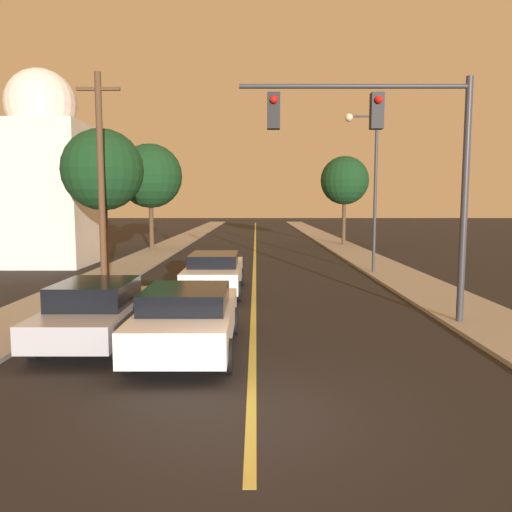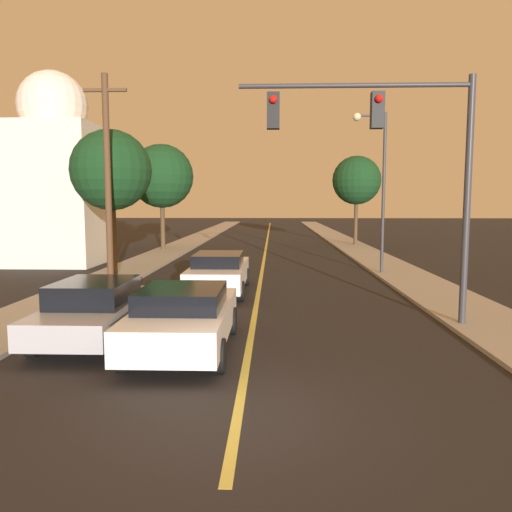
{
  "view_description": "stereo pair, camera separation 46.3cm",
  "coord_description": "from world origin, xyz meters",
  "px_view_note": "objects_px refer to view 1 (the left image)",
  "views": [
    {
      "loc": [
        0.07,
        -7.31,
        3.23
      ],
      "look_at": [
        0.0,
        8.01,
        1.6
      ],
      "focal_mm": 35.0,
      "sensor_mm": 36.0,
      "label": 1
    },
    {
      "loc": [
        0.54,
        -7.31,
        3.23
      ],
      "look_at": [
        0.0,
        8.01,
        1.6
      ],
      "focal_mm": 35.0,
      "sensor_mm": 36.0,
      "label": 2
    }
  ],
  "objects_px": {
    "streetlamp_right": "(371,172)",
    "car_near_lane_front": "(190,317)",
    "tree_left_far": "(105,170)",
    "car_outer_lane_front": "(100,309)",
    "tree_right_near": "(347,181)",
    "traffic_signal_mast": "(395,146)",
    "tree_left_near": "(153,176)",
    "utility_pole_left": "(104,177)",
    "domed_building_left": "(47,176)",
    "car_near_lane_second": "(217,272)"
  },
  "relations": [
    {
      "from": "streetlamp_right",
      "to": "car_near_lane_front",
      "type": "bearing_deg",
      "value": -118.73
    },
    {
      "from": "streetlamp_right",
      "to": "tree_left_far",
      "type": "distance_m",
      "value": 11.61
    },
    {
      "from": "car_outer_lane_front",
      "to": "tree_right_near",
      "type": "height_order",
      "value": "tree_right_near"
    },
    {
      "from": "streetlamp_right",
      "to": "traffic_signal_mast",
      "type": "bearing_deg",
      "value": -99.13
    },
    {
      "from": "traffic_signal_mast",
      "to": "tree_left_near",
      "type": "xyz_separation_m",
      "value": [
        -10.56,
        20.75,
        0.35
      ]
    },
    {
      "from": "traffic_signal_mast",
      "to": "streetlamp_right",
      "type": "bearing_deg",
      "value": 80.87
    },
    {
      "from": "utility_pole_left",
      "to": "domed_building_left",
      "type": "bearing_deg",
      "value": 125.05
    },
    {
      "from": "car_near_lane_second",
      "to": "streetlamp_right",
      "type": "xyz_separation_m",
      "value": [
        6.51,
        4.71,
        3.85
      ]
    },
    {
      "from": "traffic_signal_mast",
      "to": "tree_right_near",
      "type": "bearing_deg",
      "value": 82.73
    },
    {
      "from": "traffic_signal_mast",
      "to": "car_near_lane_second",
      "type": "bearing_deg",
      "value": 135.86
    },
    {
      "from": "streetlamp_right",
      "to": "tree_left_far",
      "type": "bearing_deg",
      "value": -175.37
    },
    {
      "from": "tree_left_near",
      "to": "car_near_lane_second",
      "type": "bearing_deg",
      "value": -70.68
    },
    {
      "from": "car_near_lane_second",
      "to": "streetlamp_right",
      "type": "height_order",
      "value": "streetlamp_right"
    },
    {
      "from": "car_near_lane_front",
      "to": "streetlamp_right",
      "type": "height_order",
      "value": "streetlamp_right"
    },
    {
      "from": "tree_right_near",
      "to": "domed_building_left",
      "type": "relative_size",
      "value": 0.66
    },
    {
      "from": "car_near_lane_front",
      "to": "domed_building_left",
      "type": "xyz_separation_m",
      "value": [
        -9.49,
        15.48,
        3.88
      ]
    },
    {
      "from": "car_near_lane_front",
      "to": "streetlamp_right",
      "type": "distance_m",
      "value": 14.08
    },
    {
      "from": "car_near_lane_front",
      "to": "utility_pole_left",
      "type": "distance_m",
      "value": 9.7
    },
    {
      "from": "car_outer_lane_front",
      "to": "utility_pole_left",
      "type": "height_order",
      "value": "utility_pole_left"
    },
    {
      "from": "traffic_signal_mast",
      "to": "tree_left_near",
      "type": "relative_size",
      "value": 0.89
    },
    {
      "from": "tree_left_near",
      "to": "domed_building_left",
      "type": "xyz_separation_m",
      "value": [
        -3.91,
        -7.6,
        -0.38
      ]
    },
    {
      "from": "tree_right_near",
      "to": "domed_building_left",
      "type": "height_order",
      "value": "domed_building_left"
    },
    {
      "from": "car_near_lane_second",
      "to": "streetlamp_right",
      "type": "relative_size",
      "value": 0.73
    },
    {
      "from": "tree_right_near",
      "to": "tree_left_far",
      "type": "bearing_deg",
      "value": -129.23
    },
    {
      "from": "tree_left_near",
      "to": "traffic_signal_mast",
      "type": "bearing_deg",
      "value": -63.04
    },
    {
      "from": "car_near_lane_second",
      "to": "tree_left_far",
      "type": "distance_m",
      "value": 7.4
    },
    {
      "from": "streetlamp_right",
      "to": "tree_left_far",
      "type": "height_order",
      "value": "streetlamp_right"
    },
    {
      "from": "tree_left_far",
      "to": "tree_left_near",
      "type": "bearing_deg",
      "value": 92.42
    },
    {
      "from": "traffic_signal_mast",
      "to": "domed_building_left",
      "type": "relative_size",
      "value": 0.63
    },
    {
      "from": "traffic_signal_mast",
      "to": "streetlamp_right",
      "type": "distance_m",
      "value": 9.66
    },
    {
      "from": "car_near_lane_second",
      "to": "car_outer_lane_front",
      "type": "bearing_deg",
      "value": -109.59
    },
    {
      "from": "car_outer_lane_front",
      "to": "traffic_signal_mast",
      "type": "distance_m",
      "value": 8.33
    },
    {
      "from": "streetlamp_right",
      "to": "utility_pole_left",
      "type": "relative_size",
      "value": 0.9
    },
    {
      "from": "car_near_lane_front",
      "to": "domed_building_left",
      "type": "relative_size",
      "value": 0.46
    },
    {
      "from": "car_outer_lane_front",
      "to": "tree_left_near",
      "type": "height_order",
      "value": "tree_left_near"
    },
    {
      "from": "traffic_signal_mast",
      "to": "tree_right_near",
      "type": "height_order",
      "value": "tree_right_near"
    },
    {
      "from": "car_outer_lane_front",
      "to": "streetlamp_right",
      "type": "xyz_separation_m",
      "value": [
        8.74,
        10.97,
        3.88
      ]
    },
    {
      "from": "car_near_lane_second",
      "to": "utility_pole_left",
      "type": "relative_size",
      "value": 0.66
    },
    {
      "from": "tree_left_far",
      "to": "tree_right_near",
      "type": "xyz_separation_m",
      "value": [
        13.2,
        16.17,
        0.27
      ]
    },
    {
      "from": "car_outer_lane_front",
      "to": "domed_building_left",
      "type": "xyz_separation_m",
      "value": [
        -7.26,
        14.59,
        3.89
      ]
    },
    {
      "from": "utility_pole_left",
      "to": "tree_left_near",
      "type": "distance_m",
      "value": 15.15
    },
    {
      "from": "traffic_signal_mast",
      "to": "utility_pole_left",
      "type": "bearing_deg",
      "value": 148.37
    },
    {
      "from": "tree_left_far",
      "to": "domed_building_left",
      "type": "height_order",
      "value": "domed_building_left"
    },
    {
      "from": "streetlamp_right",
      "to": "utility_pole_left",
      "type": "bearing_deg",
      "value": -160.27
    },
    {
      "from": "car_outer_lane_front",
      "to": "tree_left_far",
      "type": "bearing_deg",
      "value": 105.8
    },
    {
      "from": "car_near_lane_second",
      "to": "traffic_signal_mast",
      "type": "distance_m",
      "value": 7.95
    },
    {
      "from": "streetlamp_right",
      "to": "tree_right_near",
      "type": "bearing_deg",
      "value": 83.9
    },
    {
      "from": "car_near_lane_front",
      "to": "utility_pole_left",
      "type": "xyz_separation_m",
      "value": [
        -4.25,
        8.01,
        3.44
      ]
    },
    {
      "from": "traffic_signal_mast",
      "to": "utility_pole_left",
      "type": "distance_m",
      "value": 10.84
    },
    {
      "from": "car_near_lane_second",
      "to": "tree_left_far",
      "type": "xyz_separation_m",
      "value": [
        -5.07,
        3.77,
        3.85
      ]
    }
  ]
}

